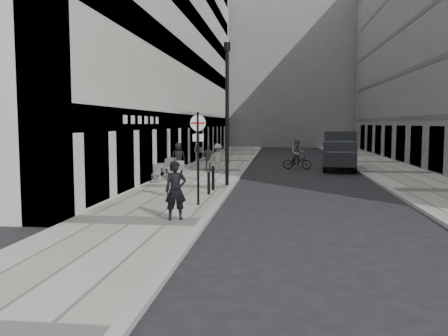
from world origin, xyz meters
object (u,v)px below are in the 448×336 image
at_px(walking_man, 176,190).
at_px(sign_post, 198,146).
at_px(panel_van, 340,148).
at_px(cyclist, 297,157).
at_px(lamppost, 227,107).

bearing_deg(walking_man, sign_post, 64.41).
relative_size(panel_van, cyclist, 2.76).
distance_m(walking_man, lamppost, 8.50).
bearing_deg(panel_van, lamppost, -117.19).
xyz_separation_m(panel_van, cyclist, (-2.67, 0.22, -0.62)).
xyz_separation_m(lamppost, cyclist, (3.53, 9.34, -2.94)).
distance_m(sign_post, cyclist, 15.36).
height_order(sign_post, lamppost, lamppost).
distance_m(lamppost, cyclist, 10.41).
xyz_separation_m(walking_man, panel_van, (6.82, 17.15, 0.40)).
bearing_deg(lamppost, cyclist, 69.29).
relative_size(lamppost, panel_van, 1.19).
bearing_deg(sign_post, lamppost, 93.24).
relative_size(lamppost, cyclist, 3.29).
xyz_separation_m(sign_post, panel_van, (6.60, 14.56, -0.79)).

